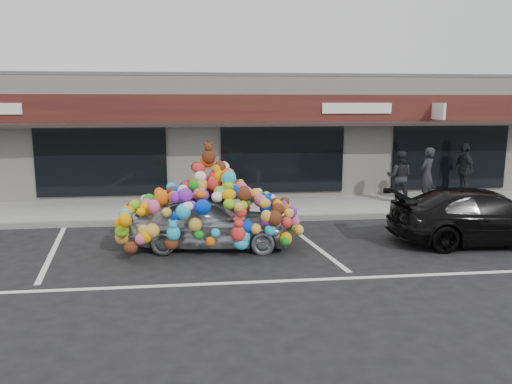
{
  "coord_description": "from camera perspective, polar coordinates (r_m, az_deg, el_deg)",
  "views": [
    {
      "loc": [
        0.14,
        -11.22,
        3.37
      ],
      "look_at": [
        1.61,
        1.4,
        1.06
      ],
      "focal_mm": 35.0,
      "sensor_mm": 36.0,
      "label": 1
    }
  ],
  "objects": [
    {
      "name": "black_sedan",
      "position": [
        13.17,
        24.55,
        -2.56
      ],
      "size": [
        2.04,
        4.57,
        1.3
      ],
      "primitive_type": "imported",
      "rotation": [
        0.0,
        0.0,
        1.52
      ],
      "color": "black",
      "rests_on": "ground"
    },
    {
      "name": "ground",
      "position": [
        11.71,
        -7.1,
        -6.5
      ],
      "size": [
        90.0,
        90.0,
        0.0
      ],
      "primitive_type": "plane",
      "color": "black",
      "rests_on": "ground"
    },
    {
      "name": "kerb",
      "position": [
        14.11,
        -7.05,
        -3.29
      ],
      "size": [
        26.0,
        0.18,
        0.16
      ],
      "primitive_type": "cube",
      "color": "slate",
      "rests_on": "ground"
    },
    {
      "name": "lane_line",
      "position": [
        9.71,
        4.88,
        -10.02
      ],
      "size": [
        14.0,
        0.12,
        0.01
      ],
      "primitive_type": "cube",
      "color": "silver",
      "rests_on": "ground"
    },
    {
      "name": "pedestrian_b",
      "position": [
        16.76,
        16.07,
        1.7
      ],
      "size": [
        0.99,
        0.9,
        1.66
      ],
      "primitive_type": "imported",
      "rotation": [
        0.0,
        0.0,
        2.72
      ],
      "color": "black",
      "rests_on": "sidewalk"
    },
    {
      "name": "shop_building",
      "position": [
        19.7,
        -7.1,
        6.71
      ],
      "size": [
        24.0,
        7.2,
        4.31
      ],
      "color": "silver",
      "rests_on": "ground"
    },
    {
      "name": "sidewalk",
      "position": [
        15.57,
        -7.02,
        -2.0
      ],
      "size": [
        26.0,
        3.0,
        0.15
      ],
      "primitive_type": "cube",
      "color": "gray",
      "rests_on": "ground"
    },
    {
      "name": "parking_stripe_mid",
      "position": [
        12.2,
        6.24,
        -5.78
      ],
      "size": [
        0.73,
        4.37,
        0.01
      ],
      "primitive_type": "cube",
      "rotation": [
        0.0,
        0.0,
        0.14
      ],
      "color": "silver",
      "rests_on": "ground"
    },
    {
      "name": "parking_stripe_left",
      "position": [
        12.36,
        -22.19,
        -6.28
      ],
      "size": [
        0.73,
        4.37,
        0.01
      ],
      "primitive_type": "cube",
      "rotation": [
        0.0,
        0.0,
        0.14
      ],
      "color": "silver",
      "rests_on": "ground"
    },
    {
      "name": "toy_car",
      "position": [
        11.68,
        -5.2,
        -2.48
      ],
      "size": [
        2.75,
        4.19,
        2.34
      ],
      "rotation": [
        0.0,
        0.0,
        1.46
      ],
      "color": "#9FA2A9",
      "rests_on": "ground"
    },
    {
      "name": "pedestrian_c",
      "position": [
        18.51,
        22.64,
        2.36
      ],
      "size": [
        1.09,
        0.47,
        1.84
      ],
      "primitive_type": "imported",
      "rotation": [
        0.0,
        0.0,
        4.73
      ],
      "color": "black",
      "rests_on": "sidewalk"
    },
    {
      "name": "pedestrian_a",
      "position": [
        17.04,
        18.94,
        1.87
      ],
      "size": [
        0.77,
        0.73,
        1.77
      ],
      "primitive_type": "imported",
      "rotation": [
        0.0,
        0.0,
        3.79
      ],
      "color": "black",
      "rests_on": "sidewalk"
    }
  ]
}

